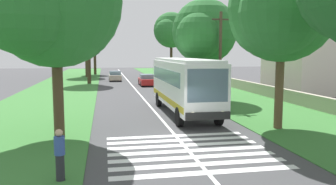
{
  "coord_description": "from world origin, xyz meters",
  "views": [
    {
      "loc": [
        -15.4,
        3.46,
        4.15
      ],
      "look_at": [
        6.05,
        -0.54,
        1.6
      ],
      "focal_mm": 36.75,
      "sensor_mm": 36.0,
      "label": 1
    }
  ],
  "objects": [
    {
      "name": "roadside_wall",
      "position": [
        20.0,
        -11.6,
        0.56
      ],
      "size": [
        70.0,
        0.4,
        1.04
      ],
      "primitive_type": "cube",
      "color": "#B2A893",
      "rests_on": "grass_verge_right"
    },
    {
      "name": "roadside_tree_left_3",
      "position": [
        1.59,
        5.83,
        6.38
      ],
      "size": [
        7.46,
        6.28,
        9.66
      ],
      "color": "#4C3826",
      "rests_on": "grass_verge_left"
    },
    {
      "name": "roadside_tree_right_1",
      "position": [
        13.87,
        -5.09,
        5.81
      ],
      "size": [
        6.76,
        5.68,
        8.77
      ],
      "color": "#4C3826",
      "rests_on": "grass_verge_right"
    },
    {
      "name": "zebra_crossing",
      "position": [
        -1.62,
        0.0,
        0.0
      ],
      "size": [
        5.85,
        6.8,
        0.01
      ],
      "color": "silver",
      "rests_on": "ground"
    },
    {
      "name": "grass_verge_left",
      "position": [
        15.0,
        8.2,
        0.02
      ],
      "size": [
        120.0,
        8.0,
        0.04
      ],
      "primitive_type": "cube",
      "color": "#387533",
      "rests_on": "ground"
    },
    {
      "name": "roadside_tree_left_2",
      "position": [
        44.1,
        6.42,
        5.99
      ],
      "size": [
        7.19,
        5.98,
        9.12
      ],
      "color": "#4C3826",
      "rests_on": "grass_verge_left"
    },
    {
      "name": "trailing_car_0",
      "position": [
        27.58,
        -1.8,
        0.67
      ],
      "size": [
        4.3,
        1.78,
        1.43
      ],
      "color": "#B21E1E",
      "rests_on": "ground"
    },
    {
      "name": "centre_line",
      "position": [
        15.0,
        0.0,
        0.0
      ],
      "size": [
        110.0,
        0.16,
        0.01
      ],
      "primitive_type": "cube",
      "color": "silver",
      "rests_on": "ground"
    },
    {
      "name": "ground",
      "position": [
        0.0,
        0.0,
        0.0
      ],
      "size": [
        160.0,
        160.0,
        0.0
      ],
      "primitive_type": "plane",
      "color": "#424244"
    },
    {
      "name": "roadside_building",
      "position": [
        17.2,
        -18.82,
        3.75
      ],
      "size": [
        8.93,
        9.83,
        7.38
      ],
      "color": "beige",
      "rests_on": "ground"
    },
    {
      "name": "roadside_tree_right_2",
      "position": [
        33.22,
        -5.92,
        7.17
      ],
      "size": [
        6.16,
        5.12,
        9.81
      ],
      "color": "#3D2D1E",
      "rests_on": "grass_verge_right"
    },
    {
      "name": "roadside_tree_right_3",
      "position": [
        1.72,
        -5.64,
        6.27
      ],
      "size": [
        7.28,
        5.74,
        9.28
      ],
      "color": "brown",
      "rests_on": "grass_verge_right"
    },
    {
      "name": "pedestrian",
      "position": [
        -4.24,
        4.91,
        0.91
      ],
      "size": [
        0.34,
        0.34,
        1.69
      ],
      "color": "#26262D",
      "rests_on": "grass_verge_left"
    },
    {
      "name": "trailing_car_1",
      "position": [
        35.84,
        1.86,
        0.67
      ],
      "size": [
        4.3,
        1.78,
        1.43
      ],
      "color": "#B7A893",
      "rests_on": "ground"
    },
    {
      "name": "roadside_tree_left_1",
      "position": [
        51.4,
        5.26,
        6.79
      ],
      "size": [
        5.72,
        4.71,
        9.27
      ],
      "color": "#3D2D1E",
      "rests_on": "grass_verge_left"
    },
    {
      "name": "roadside_tree_left_0",
      "position": [
        31.58,
        5.55,
        7.43
      ],
      "size": [
        7.14,
        5.91,
        10.53
      ],
      "color": "#3D2D1E",
      "rests_on": "grass_verge_left"
    },
    {
      "name": "grass_verge_right",
      "position": [
        15.0,
        -8.2,
        0.02
      ],
      "size": [
        120.0,
        8.0,
        0.04
      ],
      "primitive_type": "cube",
      "color": "#387533",
      "rests_on": "ground"
    },
    {
      "name": "coach_bus",
      "position": [
        7.08,
        -1.8,
        2.15
      ],
      "size": [
        11.16,
        2.62,
        3.73
      ],
      "color": "white",
      "rests_on": "ground"
    },
    {
      "name": "utility_pole",
      "position": [
        10.62,
        -5.59,
        3.81
      ],
      "size": [
        0.24,
        1.4,
        7.27
      ],
      "color": "#473828",
      "rests_on": "grass_verge_right"
    }
  ]
}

